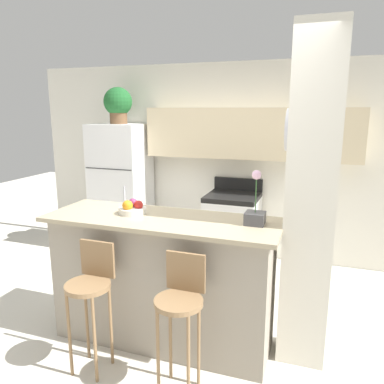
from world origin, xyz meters
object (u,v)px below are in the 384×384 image
refrigerator (121,188)px  bar_stool_left (91,288)px  stove_range (232,229)px  fruit_bowl (132,208)px  orchid_vase (255,212)px  trash_bin (154,245)px  bar_stool_right (180,304)px  potted_plant_on_fridge (118,104)px

refrigerator → bar_stool_left: (1.05, -2.31, -0.22)m
stove_range → fruit_bowl: size_ratio=4.61×
bar_stool_left → refrigerator: bearing=114.5°
refrigerator → orchid_vase: 2.79m
refrigerator → trash_bin: bearing=-20.6°
trash_bin → orchid_vase: bearing=-43.9°
stove_range → bar_stool_left: size_ratio=1.08×
orchid_vase → trash_bin: size_ratio=1.10×
refrigerator → bar_stool_right: refrigerator is taller
potted_plant_on_fridge → stove_range: bearing=0.4°
orchid_vase → fruit_bowl: bearing=-178.0°
trash_bin → bar_stool_left: bearing=-77.2°
fruit_bowl → refrigerator: bearing=122.5°
potted_plant_on_fridge → orchid_vase: bearing=-38.9°
refrigerator → trash_bin: refrigerator is taller
refrigerator → fruit_bowl: bearing=-57.5°
bar_stool_right → fruit_bowl: bearing=139.8°
orchid_vase → fruit_bowl: (-1.03, -0.04, -0.05)m
bar_stool_right → potted_plant_on_fridge: 3.22m
trash_bin → stove_range: bearing=12.7°
bar_stool_left → orchid_vase: 1.36m
orchid_vase → stove_range: bearing=108.2°
orchid_vase → bar_stool_left: bearing=-152.5°
stove_range → fruit_bowl: bearing=-104.2°
stove_range → orchid_vase: bearing=-71.8°
stove_range → trash_bin: 1.07m
refrigerator → bar_stool_left: bearing=-65.5°
stove_range → trash_bin: (-1.01, -0.23, -0.27)m
stove_range → fruit_bowl: fruit_bowl is taller
refrigerator → orchid_vase: bearing=-38.9°
bar_stool_right → trash_bin: bearing=119.6°
refrigerator → bar_stool_left: size_ratio=1.78×
stove_range → trash_bin: stove_range is taller
potted_plant_on_fridge → orchid_vase: potted_plant_on_fridge is taller
bar_stool_right → trash_bin: bar_stool_right is taller
refrigerator → orchid_vase: (2.16, -1.74, 0.31)m
trash_bin → fruit_bowl: bearing=-70.4°
fruit_bowl → bar_stool_left: bearing=-98.2°
stove_range → bar_stool_right: bearing=-85.5°
refrigerator → bar_stool_left: 2.55m
stove_range → bar_stool_right: 2.34m
bar_stool_right → orchid_vase: size_ratio=2.37×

